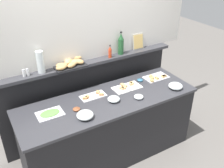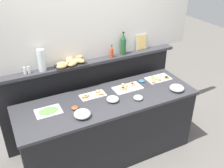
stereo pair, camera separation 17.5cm
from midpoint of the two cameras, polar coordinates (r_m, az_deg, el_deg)
ground_plane at (r=4.11m, az=-3.30°, el=-9.81°), size 12.00×12.00×0.00m
buffet_counter at (r=3.40m, az=0.61°, el=-9.70°), size 2.26×0.75×0.90m
back_ledge_unit at (r=3.70m, az=-3.27°, el=-2.53°), size 2.52×0.22×1.22m
upper_wall_panel at (r=3.23m, az=-4.12°, el=17.10°), size 3.12×0.08×1.38m
sandwich_platter_front at (r=3.19m, az=-2.76°, el=-2.53°), size 0.32×0.16×0.04m
sandwich_platter_rear at (r=3.37m, az=4.92°, el=-0.79°), size 0.38×0.21×0.04m
sandwich_platter_side at (r=3.64m, az=11.67°, el=1.15°), size 0.34×0.21×0.04m
cold_cuts_platter at (r=2.98m, az=-12.38°, el=-5.98°), size 0.29×0.21×0.02m
glass_bowl_large at (r=2.83m, az=-4.88°, el=-6.75°), size 0.19×0.19×0.08m
glass_bowl_medium at (r=3.08m, az=1.78°, el=-3.45°), size 0.15×0.15×0.06m
glass_bowl_small at (r=3.15m, az=7.44°, el=-3.09°), size 0.12×0.12×0.05m
glass_bowl_extra at (r=3.42m, az=15.69°, el=-0.93°), size 0.19×0.19×0.07m
condiment_bowl_teal at (r=3.54m, az=8.03°, el=0.67°), size 0.08×0.08×0.03m
condiment_bowl_cream at (r=2.97m, az=-6.63°, el=-5.30°), size 0.09×0.09×0.03m
hot_sauce_bottle at (r=3.42m, az=1.43°, el=7.12°), size 0.04×0.04×0.18m
wine_bottle_green at (r=3.51m, az=3.96°, el=8.79°), size 0.08×0.08×0.32m
salt_shaker at (r=3.14m, az=-17.38°, el=2.85°), size 0.03×0.03×0.09m
pepper_shaker at (r=3.14m, az=-16.60°, el=3.02°), size 0.03×0.03×0.09m
bread_basket at (r=3.25m, az=-7.44°, el=4.87°), size 0.42×0.30×0.08m
framed_picture at (r=3.70m, az=7.92°, el=9.23°), size 0.18×0.05×0.23m
water_carafe at (r=3.13m, az=-13.95°, el=5.16°), size 0.09×0.09×0.27m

